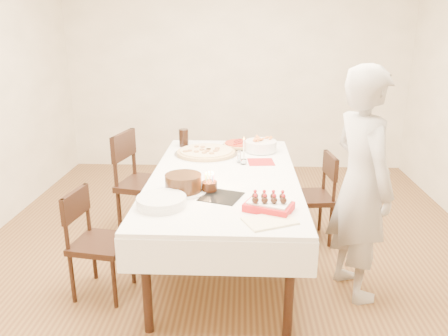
{
  "coord_description": "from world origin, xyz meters",
  "views": [
    {
      "loc": [
        0.08,
        -3.34,
        1.86
      ],
      "look_at": [
        -0.06,
        -0.08,
        0.8
      ],
      "focal_mm": 35.0,
      "sensor_mm": 36.0,
      "label": 1
    }
  ],
  "objects_px": {
    "dining_table": "(224,218)",
    "taper_candle": "(244,150)",
    "person": "(361,185)",
    "strawberry_box": "(269,205)",
    "birthday_cake": "(210,181)",
    "chair_left_savory": "(147,184)",
    "pizza_pepperoni": "(240,145)",
    "chair_right_savory": "(309,198)",
    "pizza_white": "(206,152)",
    "chair_left_dessert": "(101,244)",
    "layer_cake": "(183,183)",
    "pasta_bowl": "(261,146)",
    "cola_glass": "(184,138)"
  },
  "relations": [
    {
      "from": "dining_table",
      "to": "taper_candle",
      "type": "relative_size",
      "value": 8.84
    },
    {
      "from": "person",
      "to": "strawberry_box",
      "type": "relative_size",
      "value": 5.65
    },
    {
      "from": "birthday_cake",
      "to": "chair_left_savory",
      "type": "bearing_deg",
      "value": 127.29
    },
    {
      "from": "pizza_pepperoni",
      "to": "taper_candle",
      "type": "height_order",
      "value": "taper_candle"
    },
    {
      "from": "dining_table",
      "to": "strawberry_box",
      "type": "bearing_deg",
      "value": -65.72
    },
    {
      "from": "chair_right_savory",
      "to": "strawberry_box",
      "type": "bearing_deg",
      "value": -117.97
    },
    {
      "from": "strawberry_box",
      "to": "pizza_white",
      "type": "bearing_deg",
      "value": 111.82
    },
    {
      "from": "chair_right_savory",
      "to": "taper_candle",
      "type": "relative_size",
      "value": 3.35
    },
    {
      "from": "chair_left_dessert",
      "to": "birthday_cake",
      "type": "height_order",
      "value": "birthday_cake"
    },
    {
      "from": "chair_left_dessert",
      "to": "layer_cake",
      "type": "xyz_separation_m",
      "value": [
        0.58,
        0.13,
        0.42
      ]
    },
    {
      "from": "chair_left_dessert",
      "to": "taper_candle",
      "type": "height_order",
      "value": "taper_candle"
    },
    {
      "from": "chair_right_savory",
      "to": "taper_candle",
      "type": "bearing_deg",
      "value": -174.46
    },
    {
      "from": "chair_left_dessert",
      "to": "birthday_cake",
      "type": "distance_m",
      "value": 0.89
    },
    {
      "from": "pizza_pepperoni",
      "to": "strawberry_box",
      "type": "relative_size",
      "value": 1.18
    },
    {
      "from": "chair_left_dessert",
      "to": "birthday_cake",
      "type": "relative_size",
      "value": 6.22
    },
    {
      "from": "chair_right_savory",
      "to": "person",
      "type": "distance_m",
      "value": 0.93
    },
    {
      "from": "chair_right_savory",
      "to": "strawberry_box",
      "type": "distance_m",
      "value": 1.24
    },
    {
      "from": "chair_right_savory",
      "to": "taper_candle",
      "type": "distance_m",
      "value": 0.76
    },
    {
      "from": "strawberry_box",
      "to": "pizza_pepperoni",
      "type": "bearing_deg",
      "value": 97.35
    },
    {
      "from": "layer_cake",
      "to": "chair_right_savory",
      "type": "bearing_deg",
      "value": 38.18
    },
    {
      "from": "pasta_bowl",
      "to": "chair_left_dessert",
      "type": "bearing_deg",
      "value": -134.17
    },
    {
      "from": "person",
      "to": "birthday_cake",
      "type": "relative_size",
      "value": 12.97
    },
    {
      "from": "layer_cake",
      "to": "pasta_bowl",
      "type": "bearing_deg",
      "value": 61.55
    },
    {
      "from": "chair_right_savory",
      "to": "layer_cake",
      "type": "distance_m",
      "value": 1.36
    },
    {
      "from": "birthday_cake",
      "to": "layer_cake",
      "type": "bearing_deg",
      "value": -174.86
    },
    {
      "from": "dining_table",
      "to": "chair_left_dessert",
      "type": "bearing_deg",
      "value": -148.43
    },
    {
      "from": "pizza_pepperoni",
      "to": "birthday_cake",
      "type": "distance_m",
      "value": 1.24
    },
    {
      "from": "chair_right_savory",
      "to": "cola_glass",
      "type": "xyz_separation_m",
      "value": [
        -1.17,
        0.43,
        0.43
      ]
    },
    {
      "from": "birthday_cake",
      "to": "cola_glass",
      "type": "bearing_deg",
      "value": 105.73
    },
    {
      "from": "chair_left_dessert",
      "to": "layer_cake",
      "type": "height_order",
      "value": "layer_cake"
    },
    {
      "from": "chair_left_savory",
      "to": "strawberry_box",
      "type": "height_order",
      "value": "chair_left_savory"
    },
    {
      "from": "chair_left_dessert",
      "to": "person",
      "type": "bearing_deg",
      "value": -166.89
    },
    {
      "from": "pasta_bowl",
      "to": "birthday_cake",
      "type": "bearing_deg",
      "value": -110.68
    },
    {
      "from": "pizza_white",
      "to": "pizza_pepperoni",
      "type": "bearing_deg",
      "value": 43.02
    },
    {
      "from": "chair_left_savory",
      "to": "pasta_bowl",
      "type": "relative_size",
      "value": 3.29
    },
    {
      "from": "chair_right_savory",
      "to": "pasta_bowl",
      "type": "relative_size",
      "value": 2.76
    },
    {
      "from": "cola_glass",
      "to": "birthday_cake",
      "type": "xyz_separation_m",
      "value": [
        0.34,
        -1.21,
        -0.01
      ]
    },
    {
      "from": "chair_right_savory",
      "to": "pasta_bowl",
      "type": "height_order",
      "value": "pasta_bowl"
    },
    {
      "from": "dining_table",
      "to": "chair_left_savory",
      "type": "bearing_deg",
      "value": 147.39
    },
    {
      "from": "chair_left_dessert",
      "to": "pasta_bowl",
      "type": "distance_m",
      "value": 1.72
    },
    {
      "from": "layer_cake",
      "to": "pizza_pepperoni",
      "type": "bearing_deg",
      "value": 72.73
    },
    {
      "from": "chair_right_savory",
      "to": "birthday_cake",
      "type": "relative_size",
      "value": 6.39
    },
    {
      "from": "pizza_white",
      "to": "chair_left_savory",
      "type": "bearing_deg",
      "value": -171.01
    },
    {
      "from": "chair_left_dessert",
      "to": "layer_cake",
      "type": "relative_size",
      "value": 2.4
    },
    {
      "from": "pasta_bowl",
      "to": "chair_right_savory",
      "type": "bearing_deg",
      "value": -32.46
    },
    {
      "from": "dining_table",
      "to": "pizza_white",
      "type": "distance_m",
      "value": 0.71
    },
    {
      "from": "person",
      "to": "pizza_pepperoni",
      "type": "bearing_deg",
      "value": 16.73
    },
    {
      "from": "pasta_bowl",
      "to": "cola_glass",
      "type": "relative_size",
      "value": 1.73
    },
    {
      "from": "person",
      "to": "birthday_cake",
      "type": "height_order",
      "value": "person"
    },
    {
      "from": "chair_left_dessert",
      "to": "cola_glass",
      "type": "distance_m",
      "value": 1.49
    }
  ]
}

